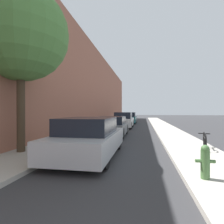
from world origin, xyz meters
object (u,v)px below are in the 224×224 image
parked_car_white (124,120)px  street_tree_near (21,34)px  fire_hydrant (205,161)px  parked_car_teal (129,118)px  parked_car_grey (112,127)px  parked_car_silver (89,138)px  bicycle (205,141)px

parked_car_white → street_tree_near: bearing=-102.5°
fire_hydrant → street_tree_near: bearing=163.3°
parked_car_teal → parked_car_grey: bearing=-90.9°
parked_car_silver → bicycle: parked_car_silver is taller
parked_car_white → fire_hydrant: size_ratio=5.89×
parked_car_grey → parked_car_teal: size_ratio=0.91×
parked_car_silver → fire_hydrant: 3.78m
parked_car_grey → bicycle: bearing=-40.9°
parked_car_silver → fire_hydrant: (3.24, -1.94, -0.16)m
street_tree_near → fire_hydrant: bearing=-16.7°
parked_car_white → street_tree_near: street_tree_near is taller
bicycle → street_tree_near: bearing=-152.6°
parked_car_teal → street_tree_near: bearing=-98.4°
parked_car_white → bicycle: bearing=-66.2°
street_tree_near → bicycle: street_tree_near is taller
bicycle → fire_hydrant: bearing=-93.8°
fire_hydrant → parked_car_white: bearing=103.8°
parked_car_teal → street_tree_near: (-2.60, -17.63, 3.75)m
parked_car_silver → street_tree_near: size_ratio=0.71×
parked_car_grey → parked_car_teal: parked_car_teal is taller
parked_car_white → parked_car_teal: (0.07, 6.19, -0.03)m
street_tree_near → parked_car_grey: bearing=66.6°
street_tree_near → parked_car_teal: bearing=81.6°
parked_car_grey → street_tree_near: bearing=-113.4°
parked_car_white → parked_car_teal: size_ratio=1.00×
bicycle → parked_car_white: bearing=127.0°
fire_hydrant → parked_car_teal: bearing=99.3°
bicycle → parked_car_teal: bearing=118.0°
parked_car_grey → parked_car_white: (0.13, 5.88, 0.10)m
fire_hydrant → parked_car_grey: bearing=114.7°
parked_car_silver → street_tree_near: street_tree_near is taller
street_tree_near → fire_hydrant: street_tree_near is taller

